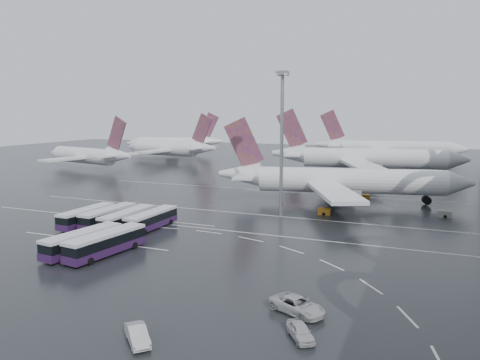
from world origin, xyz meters
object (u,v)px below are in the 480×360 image
at_px(airliner_main, 337,181).
at_px(bus_row_far_b, 82,241).
at_px(airliner_gate_b, 363,159).
at_px(jet_remote_far, 176,143).
at_px(jet_remote_west, 89,156).
at_px(bus_row_near_d, 151,219).
at_px(airliner_gate_c, 387,149).
at_px(bus_row_near_c, 127,219).
at_px(gse_cart_belly_e, 364,197).
at_px(bus_row_near_b, 108,216).
at_px(bus_row_near_a, 87,216).
at_px(floodlight_mast, 282,126).
at_px(van_curve_c, 137,335).
at_px(van_curve_b, 300,331).
at_px(gse_cart_belly_d, 445,214).
at_px(van_curve_a, 297,305).
at_px(gse_cart_belly_c, 324,212).
at_px(jet_remote_mid, 171,149).
at_px(bus_row_far_c, 106,243).

height_order(airliner_main, bus_row_far_b, airliner_main).
relative_size(airliner_gate_b, jet_remote_far, 1.38).
xyz_separation_m(jet_remote_west, bus_row_near_d, (66.80, -63.42, -3.21)).
bearing_deg(airliner_gate_c, airliner_gate_b, -103.84).
distance_m(bus_row_near_c, gse_cart_belly_e, 55.54).
bearing_deg(bus_row_near_b, bus_row_far_b, -152.37).
xyz_separation_m(airliner_gate_b, bus_row_near_b, (-33.18, -86.37, -3.65)).
height_order(airliner_main, bus_row_near_a, airliner_main).
distance_m(bus_row_near_b, bus_row_near_c, 4.66).
xyz_separation_m(bus_row_far_b, floodlight_mast, (19.53, 33.95, 15.82)).
xyz_separation_m(jet_remote_far, bus_row_near_a, (57.16, -131.10, -3.49)).
xyz_separation_m(jet_remote_far, van_curve_c, (90.90, -164.28, -4.44)).
relative_size(van_curve_b, gse_cart_belly_d, 1.69).
bearing_deg(van_curve_a, airliner_main, 32.61).
bearing_deg(bus_row_far_b, van_curve_b, -102.43).
relative_size(van_curve_b, floodlight_mast, 0.15).
xyz_separation_m(van_curve_a, gse_cart_belly_d, (14.95, 53.34, -0.18)).
relative_size(airliner_main, gse_cart_belly_c, 23.19).
bearing_deg(van_curve_a, gse_cart_belly_e, 27.41).
height_order(jet_remote_mid, bus_row_near_c, jet_remote_mid).
xyz_separation_m(bus_row_near_b, bus_row_far_c, (10.93, -14.57, 0.10)).
bearing_deg(gse_cart_belly_e, van_curve_b, -86.92).
bearing_deg(gse_cart_belly_e, bus_row_far_b, -119.36).
relative_size(floodlight_mast, gse_cart_belly_d, 11.34).
distance_m(bus_row_near_c, bus_row_near_d, 4.28).
xyz_separation_m(airliner_gate_b, van_curve_c, (-3.20, -120.88, -4.62)).
xyz_separation_m(jet_remote_west, jet_remote_far, (-2.70, 65.56, 0.27)).
relative_size(airliner_main, jet_remote_mid, 1.24).
bearing_deg(bus_row_near_a, van_curve_a, -114.56).
distance_m(bus_row_near_d, bus_row_far_b, 15.85).
relative_size(bus_row_near_b, gse_cart_belly_c, 5.28).
xyz_separation_m(airliner_gate_b, bus_row_far_b, (-26.15, -101.35, -3.61)).
relative_size(airliner_gate_b, jet_remote_mid, 1.36).
distance_m(airliner_main, bus_row_near_c, 48.54).
distance_m(bus_row_near_c, bus_row_far_b, 14.44).
relative_size(van_curve_a, gse_cart_belly_c, 2.51).
bearing_deg(van_curve_c, gse_cart_belly_e, 37.30).
relative_size(bus_row_near_b, floodlight_mast, 0.46).
relative_size(jet_remote_mid, floodlight_mast, 1.63).
bearing_deg(jet_remote_far, bus_row_far_b, 93.55).
relative_size(floodlight_mast, gse_cart_belly_c, 11.51).
relative_size(airliner_gate_b, bus_row_far_c, 4.50).
bearing_deg(airliner_gate_b, bus_row_far_c, -112.12).
relative_size(airliner_main, bus_row_far_b, 4.23).
bearing_deg(jet_remote_far, floodlight_mast, 106.69).
height_order(jet_remote_west, jet_remote_far, jet_remote_far).
xyz_separation_m(jet_remote_far, bus_row_near_c, (65.51, -130.52, -3.43)).
relative_size(airliner_gate_b, bus_row_far_b, 4.64).
height_order(airliner_gate_c, bus_row_near_a, airliner_gate_c).
xyz_separation_m(bus_row_near_a, bus_row_far_b, (10.79, -13.65, 0.07)).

